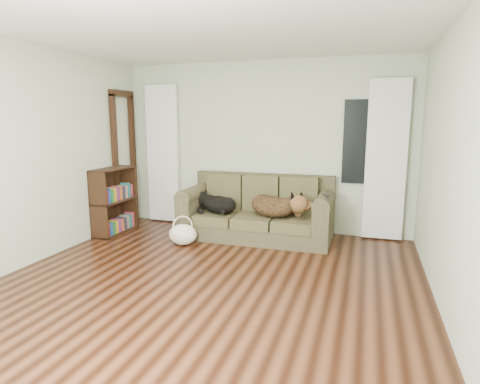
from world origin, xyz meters
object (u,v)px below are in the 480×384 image
(sofa, at_px, (256,208))
(dog_black_lab, at_px, (217,204))
(bookshelf, at_px, (114,201))
(tote_bag, at_px, (183,233))
(dog_shepherd, at_px, (275,207))

(sofa, height_order, dog_black_lab, sofa)
(bookshelf, bearing_deg, tote_bag, -18.39)
(sofa, xyz_separation_m, dog_black_lab, (-0.59, -0.06, 0.03))
(dog_black_lab, height_order, bookshelf, bookshelf)
(dog_shepherd, bearing_deg, bookshelf, 40.29)
(bookshelf, bearing_deg, sofa, 3.58)
(sofa, relative_size, tote_bag, 5.43)
(tote_bag, relative_size, bookshelf, 0.40)
(dog_shepherd, bearing_deg, sofa, 23.69)
(dog_black_lab, relative_size, bookshelf, 0.60)
(sofa, bearing_deg, tote_bag, -143.12)
(tote_bag, bearing_deg, sofa, 36.88)
(sofa, distance_m, tote_bag, 1.13)
(sofa, distance_m, dog_shepherd, 0.30)
(dog_black_lab, bearing_deg, sofa, 40.46)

